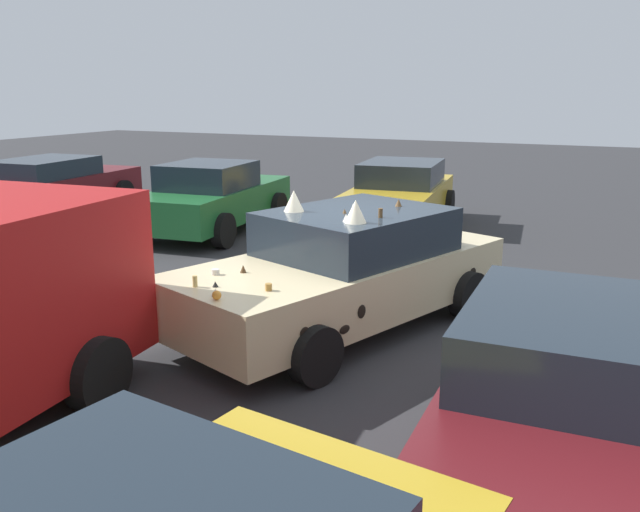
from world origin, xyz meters
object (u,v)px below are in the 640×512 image
object	(u,v)px
art_car_decorated	(345,270)
parked_sedan_far_left	(213,198)
parked_sedan_behind_right	(400,195)
parked_sedan_behind_left	(581,416)
parked_sedan_row_back_center	(54,184)

from	to	relation	value
art_car_decorated	parked_sedan_far_left	xyz separation A→B (m)	(4.11, 4.70, -0.02)
parked_sedan_behind_right	art_car_decorated	bearing A→B (deg)	5.63
parked_sedan_far_left	parked_sedan_behind_left	world-z (taller)	parked_sedan_far_left
parked_sedan_behind_left	parked_sedan_row_back_center	xyz separation A→B (m)	(7.12, 12.34, -0.04)
parked_sedan_behind_right	parked_sedan_row_back_center	bearing A→B (deg)	-83.77
parked_sedan_behind_right	parked_sedan_far_left	bearing A→B (deg)	-65.49
parked_sedan_behind_left	parked_sedan_row_back_center	distance (m)	14.24
art_car_decorated	parked_sedan_row_back_center	world-z (taller)	art_car_decorated
parked_sedan_far_left	parked_sedan_behind_left	xyz separation A→B (m)	(-6.90, -7.65, 0.00)
parked_sedan_far_left	parked_sedan_behind_right	bearing A→B (deg)	-64.42
parked_sedan_behind_left	art_car_decorated	bearing A→B (deg)	-135.03
art_car_decorated	parked_sedan_behind_left	world-z (taller)	art_car_decorated
art_car_decorated	parked_sedan_row_back_center	xyz separation A→B (m)	(4.32, 9.39, -0.05)
parked_sedan_row_back_center	parked_sedan_behind_right	bearing A→B (deg)	-82.06
art_car_decorated	parked_sedan_behind_right	size ratio (longest dim) A/B	1.10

